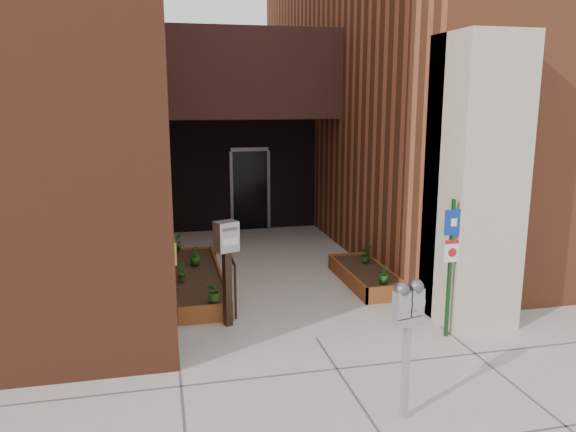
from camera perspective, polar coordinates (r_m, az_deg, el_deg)
ground at (r=8.46m, az=2.86°, el=-12.27°), size 80.00×80.00×0.00m
architecture at (r=14.53m, az=-5.44°, el=17.81°), size 20.00×14.60×10.00m
planter_left at (r=10.67m, az=-9.25°, el=-6.46°), size 0.90×3.60×0.30m
planter_right at (r=10.84m, az=7.88°, el=-6.11°), size 0.80×2.20×0.30m
handrail at (r=10.49m, az=-6.61°, el=-3.21°), size 0.04×3.34×0.90m
parking_meter at (r=6.17m, az=12.11°, el=-9.60°), size 0.37×0.21×1.58m
sign_post at (r=8.41m, az=16.24°, el=-3.70°), size 0.28×0.07×2.06m
payment_dropbox at (r=8.55m, az=-6.26°, el=-3.57°), size 0.39×0.35×1.65m
shrub_left_a at (r=9.06m, az=-7.50°, el=-7.49°), size 0.42×0.42×0.34m
shrub_left_b at (r=10.11m, az=-10.83°, el=-5.59°), size 0.22×0.22×0.32m
shrub_left_c at (r=11.03m, az=-9.43°, el=-3.91°), size 0.30×0.30×0.38m
shrub_left_d at (r=12.10m, az=-11.09°, el=-2.60°), size 0.23×0.23×0.37m
shrub_right_a at (r=9.99m, az=9.71°, el=-5.76°), size 0.20×0.20×0.32m
shrub_right_b at (r=11.23m, az=8.12°, el=-3.68°), size 0.19×0.19×0.34m
shrub_right_c at (r=11.18m, az=7.89°, el=-3.87°), size 0.35×0.35×0.30m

